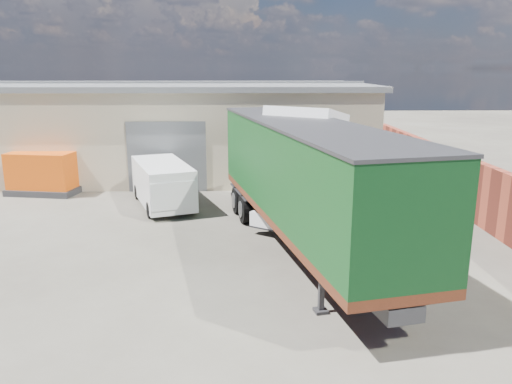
{
  "coord_description": "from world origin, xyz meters",
  "views": [
    {
      "loc": [
        1.9,
        -15.17,
        6.18
      ],
      "look_at": [
        2.36,
        3.0,
        1.67
      ],
      "focal_mm": 35.0,
      "sensor_mm": 36.0,
      "label": 1
    }
  ],
  "objects_px": {
    "box_trailer": "(305,174)",
    "panel_van": "(164,185)",
    "orange_skip": "(45,175)",
    "tractor_unit": "(312,175)"
  },
  "relations": [
    {
      "from": "tractor_unit",
      "to": "orange_skip",
      "type": "relative_size",
      "value": 2.0
    },
    {
      "from": "box_trailer",
      "to": "panel_van",
      "type": "height_order",
      "value": "box_trailer"
    },
    {
      "from": "box_trailer",
      "to": "orange_skip",
      "type": "bearing_deg",
      "value": 132.31
    },
    {
      "from": "box_trailer",
      "to": "orange_skip",
      "type": "xyz_separation_m",
      "value": [
        -12.14,
        8.67,
        -1.81
      ]
    },
    {
      "from": "box_trailer",
      "to": "panel_van",
      "type": "relative_size",
      "value": 2.59
    },
    {
      "from": "box_trailer",
      "to": "tractor_unit",
      "type": "bearing_deg",
      "value": 65.2
    },
    {
      "from": "box_trailer",
      "to": "orange_skip",
      "type": "relative_size",
      "value": 3.73
    },
    {
      "from": "box_trailer",
      "to": "orange_skip",
      "type": "height_order",
      "value": "box_trailer"
    },
    {
      "from": "tractor_unit",
      "to": "panel_van",
      "type": "bearing_deg",
      "value": -168.72
    },
    {
      "from": "tractor_unit",
      "to": "box_trailer",
      "type": "height_order",
      "value": "tractor_unit"
    }
  ]
}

